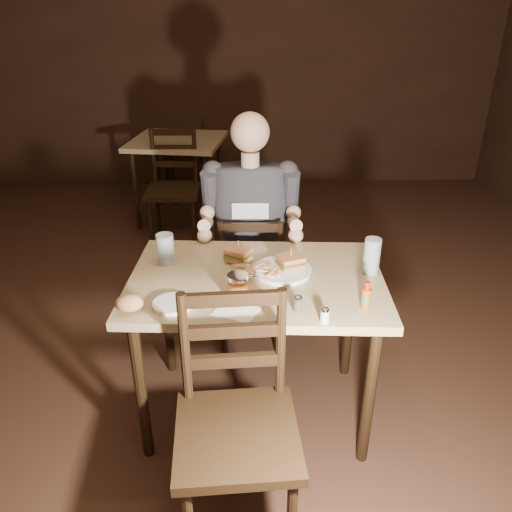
{
  "coord_description": "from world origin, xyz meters",
  "views": [
    {
      "loc": [
        0.16,
        -2.1,
        1.85
      ],
      "look_at": [
        0.24,
        -0.11,
        0.85
      ],
      "focal_mm": 35.0,
      "sensor_mm": 36.0,
      "label": 1
    }
  ],
  "objects_px": {
    "main_table": "(256,294)",
    "glass_left": "(166,249)",
    "hot_sauce": "(366,295)",
    "side_plate": "(173,305)",
    "glass_right": "(372,256)",
    "syrup_dispenser": "(238,287)",
    "diner": "(250,203)",
    "chair_far": "(251,277)",
    "bg_chair_near": "(173,190)",
    "bg_table": "(178,149)",
    "chair_near": "(237,435)",
    "dinner_plate": "(282,271)",
    "bg_chair_far": "(185,158)"
  },
  "relations": [
    {
      "from": "hot_sauce",
      "to": "side_plate",
      "type": "bearing_deg",
      "value": 176.0
    },
    {
      "from": "bg_chair_near",
      "to": "bg_table",
      "type": "bearing_deg",
      "value": 91.73
    },
    {
      "from": "dinner_plate",
      "to": "hot_sauce",
      "type": "xyz_separation_m",
      "value": [
        0.3,
        -0.31,
        0.05
      ]
    },
    {
      "from": "chair_far",
      "to": "bg_chair_far",
      "type": "relative_size",
      "value": 0.96
    },
    {
      "from": "chair_near",
      "to": "syrup_dispenser",
      "type": "distance_m",
      "value": 0.57
    },
    {
      "from": "dinner_plate",
      "to": "syrup_dispenser",
      "type": "distance_m",
      "value": 0.3
    },
    {
      "from": "chair_near",
      "to": "glass_left",
      "type": "xyz_separation_m",
      "value": [
        -0.32,
        0.78,
        0.37
      ]
    },
    {
      "from": "diner",
      "to": "bg_table",
      "type": "bearing_deg",
      "value": 108.8
    },
    {
      "from": "main_table",
      "to": "bg_chair_near",
      "type": "height_order",
      "value": "bg_chair_near"
    },
    {
      "from": "chair_far",
      "to": "glass_right",
      "type": "xyz_separation_m",
      "value": [
        0.52,
        -0.61,
        0.43
      ]
    },
    {
      "from": "glass_left",
      "to": "hot_sauce",
      "type": "relative_size",
      "value": 1.19
    },
    {
      "from": "dinner_plate",
      "to": "syrup_dispenser",
      "type": "height_order",
      "value": "syrup_dispenser"
    },
    {
      "from": "chair_far",
      "to": "hot_sauce",
      "type": "relative_size",
      "value": 6.84
    },
    {
      "from": "bg_chair_near",
      "to": "glass_left",
      "type": "relative_size",
      "value": 6.44
    },
    {
      "from": "syrup_dispenser",
      "to": "main_table",
      "type": "bearing_deg",
      "value": 68.65
    },
    {
      "from": "bg_chair_near",
      "to": "glass_left",
      "type": "xyz_separation_m",
      "value": [
        0.19,
        -1.9,
        0.37
      ]
    },
    {
      "from": "bg_table",
      "to": "chair_near",
      "type": "distance_m",
      "value": 3.27
    },
    {
      "from": "main_table",
      "to": "chair_near",
      "type": "relative_size",
      "value": 1.23
    },
    {
      "from": "bg_table",
      "to": "bg_chair_near",
      "type": "xyz_separation_m",
      "value": [
        0.0,
        -0.55,
        -0.21
      ]
    },
    {
      "from": "chair_far",
      "to": "hot_sauce",
      "type": "distance_m",
      "value": 1.09
    },
    {
      "from": "chair_near",
      "to": "diner",
      "type": "height_order",
      "value": "diner"
    },
    {
      "from": "glass_left",
      "to": "diner",
      "type": "bearing_deg",
      "value": 46.86
    },
    {
      "from": "main_table",
      "to": "diner",
      "type": "relative_size",
      "value": 1.25
    },
    {
      "from": "hot_sauce",
      "to": "glass_right",
      "type": "bearing_deg",
      "value": 72.44
    },
    {
      "from": "chair_far",
      "to": "glass_left",
      "type": "xyz_separation_m",
      "value": [
        -0.41,
        -0.48,
        0.42
      ]
    },
    {
      "from": "bg_table",
      "to": "syrup_dispenser",
      "type": "height_order",
      "value": "syrup_dispenser"
    },
    {
      "from": "bg_table",
      "to": "dinner_plate",
      "type": "relative_size",
      "value": 3.59
    },
    {
      "from": "glass_left",
      "to": "side_plate",
      "type": "xyz_separation_m",
      "value": [
        0.07,
        -0.37,
        -0.07
      ]
    },
    {
      "from": "syrup_dispenser",
      "to": "diner",
      "type": "bearing_deg",
      "value": 88.37
    },
    {
      "from": "chair_near",
      "to": "glass_left",
      "type": "distance_m",
      "value": 0.92
    },
    {
      "from": "hot_sauce",
      "to": "syrup_dispenser",
      "type": "xyz_separation_m",
      "value": [
        -0.5,
        0.1,
        -0.01
      ]
    },
    {
      "from": "glass_right",
      "to": "main_table",
      "type": "bearing_deg",
      "value": -177.88
    },
    {
      "from": "diner",
      "to": "side_plate",
      "type": "height_order",
      "value": "diner"
    },
    {
      "from": "bg_chair_far",
      "to": "syrup_dispenser",
      "type": "height_order",
      "value": "syrup_dispenser"
    },
    {
      "from": "glass_left",
      "to": "main_table",
      "type": "bearing_deg",
      "value": -20.12
    },
    {
      "from": "bg_chair_far",
      "to": "dinner_plate",
      "type": "relative_size",
      "value": 3.42
    },
    {
      "from": "glass_right",
      "to": "bg_table",
      "type": "bearing_deg",
      "value": 113.49
    },
    {
      "from": "hot_sauce",
      "to": "syrup_dispenser",
      "type": "distance_m",
      "value": 0.51
    },
    {
      "from": "bg_chair_far",
      "to": "bg_chair_near",
      "type": "height_order",
      "value": "bg_chair_near"
    },
    {
      "from": "main_table",
      "to": "syrup_dispenser",
      "type": "xyz_separation_m",
      "value": [
        -0.08,
        -0.18,
        0.14
      ]
    },
    {
      "from": "bg_table",
      "to": "bg_chair_far",
      "type": "distance_m",
      "value": 0.6
    },
    {
      "from": "bg_chair_far",
      "to": "side_plate",
      "type": "distance_m",
      "value": 3.4
    },
    {
      "from": "main_table",
      "to": "side_plate",
      "type": "bearing_deg",
      "value": -147.28
    },
    {
      "from": "diner",
      "to": "glass_left",
      "type": "distance_m",
      "value": 0.6
    },
    {
      "from": "bg_table",
      "to": "chair_far",
      "type": "distance_m",
      "value": 2.07
    },
    {
      "from": "main_table",
      "to": "glass_left",
      "type": "height_order",
      "value": "glass_left"
    },
    {
      "from": "chair_near",
      "to": "glass_left",
      "type": "bearing_deg",
      "value": 109.73
    },
    {
      "from": "side_plate",
      "to": "diner",
      "type": "bearing_deg",
      "value": 67.23
    },
    {
      "from": "bg_chair_near",
      "to": "side_plate",
      "type": "distance_m",
      "value": 2.31
    },
    {
      "from": "diner",
      "to": "chair_near",
      "type": "bearing_deg",
      "value": -92.01
    }
  ]
}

